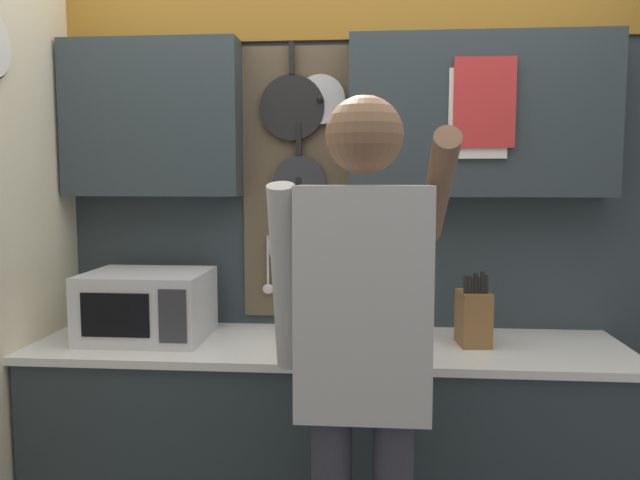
{
  "coord_description": "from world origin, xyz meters",
  "views": [
    {
      "loc": [
        0.17,
        -2.35,
        1.56
      ],
      "look_at": [
        -0.05,
        0.19,
        1.3
      ],
      "focal_mm": 35.0,
      "sensor_mm": 36.0,
      "label": 1
    }
  ],
  "objects_px": {
    "microwave": "(147,305)",
    "knife_block": "(474,317)",
    "person": "(363,345)",
    "utensil_crock": "(332,319)"
  },
  "relations": [
    {
      "from": "microwave",
      "to": "knife_block",
      "type": "relative_size",
      "value": 1.63
    },
    {
      "from": "utensil_crock",
      "to": "knife_block",
      "type": "bearing_deg",
      "value": -0.14
    },
    {
      "from": "utensil_crock",
      "to": "person",
      "type": "bearing_deg",
      "value": -77.74
    },
    {
      "from": "knife_block",
      "to": "person",
      "type": "height_order",
      "value": "person"
    },
    {
      "from": "utensil_crock",
      "to": "person",
      "type": "distance_m",
      "value": 0.61
    },
    {
      "from": "microwave",
      "to": "person",
      "type": "height_order",
      "value": "person"
    },
    {
      "from": "microwave",
      "to": "utensil_crock",
      "type": "distance_m",
      "value": 0.73
    },
    {
      "from": "knife_block",
      "to": "person",
      "type": "bearing_deg",
      "value": -124.58
    },
    {
      "from": "microwave",
      "to": "utensil_crock",
      "type": "relative_size",
      "value": 1.42
    },
    {
      "from": "person",
      "to": "utensil_crock",
      "type": "bearing_deg",
      "value": 102.26
    }
  ]
}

